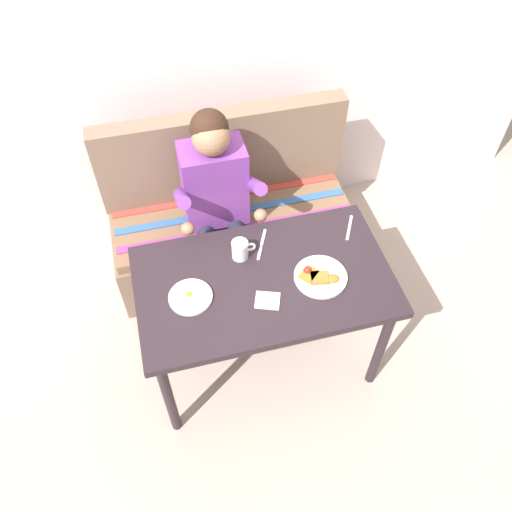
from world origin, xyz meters
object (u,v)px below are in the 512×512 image
at_px(knife, 262,244).
at_px(coffee_mug, 240,249).
at_px(couch, 231,222).
at_px(plate_breakfast, 319,276).
at_px(person, 217,195).
at_px(napkin, 267,301).
at_px(plate_eggs, 190,297).
at_px(table, 264,289).
at_px(fork, 349,228).

bearing_deg(knife, coffee_mug, -133.80).
distance_m(couch, plate_breakfast, 0.96).
distance_m(person, coffee_mug, 0.43).
distance_m(plate_breakfast, coffee_mug, 0.39).
bearing_deg(knife, napkin, -75.35).
bearing_deg(person, plate_eggs, -112.07).
bearing_deg(coffee_mug, napkin, -78.63).
xyz_separation_m(table, coffee_mug, (-0.07, 0.16, 0.13)).
bearing_deg(couch, table, -90.00).
distance_m(plate_eggs, knife, 0.46).
bearing_deg(napkin, fork, 32.41).
distance_m(couch, coffee_mug, 0.76).
relative_size(person, coffee_mug, 10.27).
relative_size(coffee_mug, knife, 0.59).
xyz_separation_m(napkin, knife, (0.06, 0.33, -0.00)).
bearing_deg(plate_breakfast, couch, 106.95).
height_order(couch, plate_breakfast, couch).
distance_m(plate_breakfast, knife, 0.34).
bearing_deg(plate_eggs, napkin, -16.98).
height_order(plate_breakfast, plate_eggs, plate_breakfast).
bearing_deg(person, couch, 59.72).
xyz_separation_m(coffee_mug, napkin, (0.06, -0.28, -0.05)).
bearing_deg(person, knife, -69.32).
xyz_separation_m(plate_eggs, fork, (0.85, 0.23, -0.01)).
relative_size(plate_breakfast, napkin, 2.26).
bearing_deg(table, plate_eggs, -176.19).
bearing_deg(plate_eggs, couch, 66.01).
bearing_deg(couch, knife, -85.61).
distance_m(napkin, fork, 0.61).
height_order(coffee_mug, knife, coffee_mug).
bearing_deg(plate_breakfast, person, 118.53).
height_order(plate_breakfast, napkin, plate_breakfast).
xyz_separation_m(table, plate_breakfast, (0.25, -0.06, 0.10)).
relative_size(table, fork, 7.06).
xyz_separation_m(coffee_mug, fork, (0.58, 0.04, -0.05)).
distance_m(person, plate_eggs, 0.66).
relative_size(couch, knife, 7.20).
height_order(couch, fork, couch).
relative_size(plate_breakfast, fork, 1.47).
height_order(plate_eggs, fork, plate_eggs).
bearing_deg(napkin, plate_breakfast, 13.58).
distance_m(person, fork, 0.72).
xyz_separation_m(couch, napkin, (-0.02, -0.89, 0.40)).
bearing_deg(couch, plate_eggs, -113.99).
distance_m(fork, knife, 0.46).
distance_m(table, knife, 0.23).
relative_size(person, fork, 7.13).
bearing_deg(napkin, knife, 79.76).
height_order(couch, knife, couch).
bearing_deg(knife, couch, 119.29).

